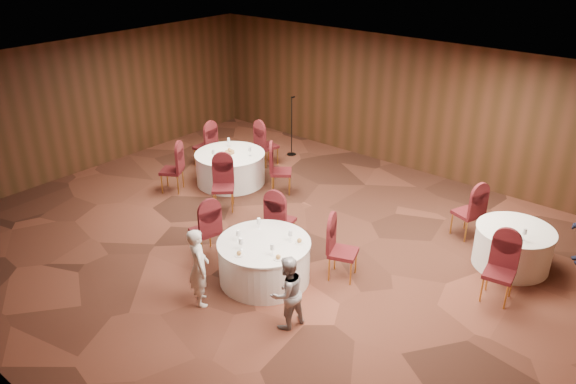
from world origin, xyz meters
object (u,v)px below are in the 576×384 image
Objects in this scene: table_right at (513,247)px; woman_b at (287,293)px; woman_a at (199,267)px; table_main at (264,260)px; mic_stand at (292,138)px; table_left at (230,168)px.

woman_b reaches higher than table_right.
woman_a reaches higher than table_right.
table_main is 1.17× the size of table_right.
mic_stand is (-6.43, 1.61, 0.09)m from table_right.
mic_stand reaches higher than woman_b.
woman_b is (1.09, -0.70, 0.23)m from table_main.
woman_a is at bearing -50.85° from table_left.
mic_stand is 6.63m from woman_a.
mic_stand is (-3.32, 4.77, 0.09)m from table_main.
woman_b reaches higher than table_main.
woman_b is at bearing -117.57° from table_right.
table_right is 1.13× the size of woman_b.
table_right is at bearing 165.07° from woman_b.
woman_a is (-0.35, -1.16, 0.30)m from table_main.
woman_b is (4.40, -3.18, 0.23)m from table_left.
table_right is (6.42, 0.69, 0.00)m from table_left.
table_main is 1.33× the size of woman_b.
table_left and table_right have the same top height.
woman_a is 1.51m from woman_b.
table_right is at bearing 6.10° from table_left.
table_main and table_right have the same top height.
woman_b is at bearing -32.64° from table_main.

